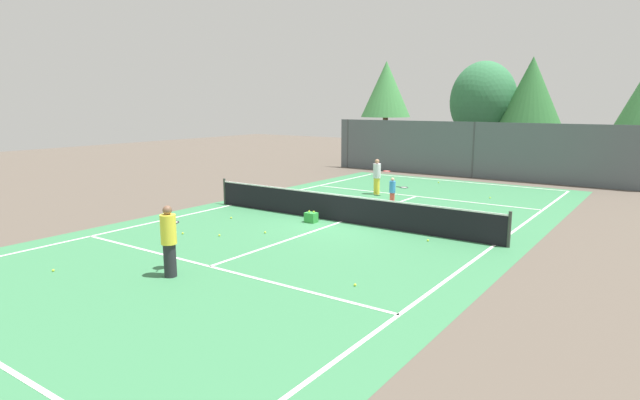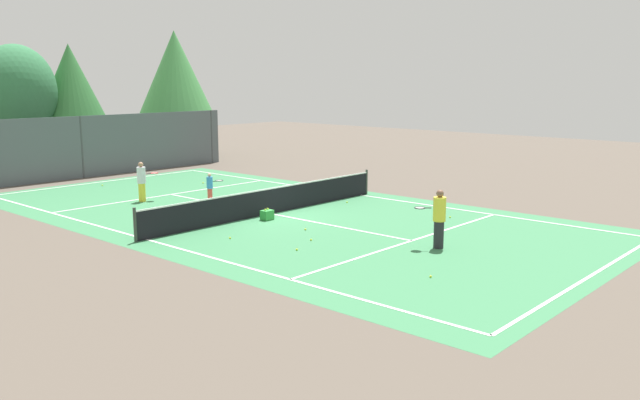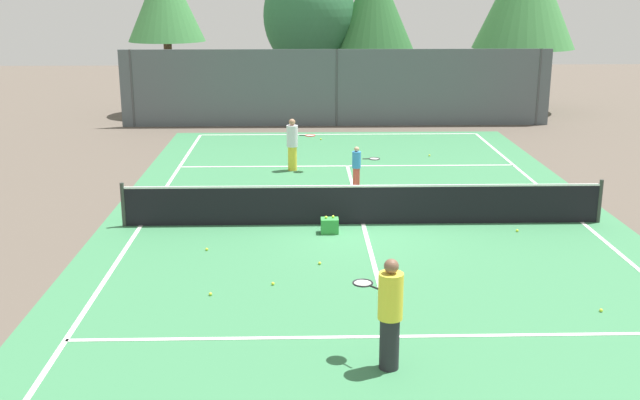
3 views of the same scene
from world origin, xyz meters
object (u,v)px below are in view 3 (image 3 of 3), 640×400
object	(u,v)px
player_0	(293,144)
tennis_ball_4	(429,155)
tennis_ball_7	(207,249)
tennis_ball_3	(273,284)
tennis_ball_0	(601,310)
tennis_ball_9	(321,139)
tennis_ball_6	(210,294)
tennis_ball_1	(517,231)
player_1	(357,166)
tennis_ball_5	(404,212)
tennis_ball_2	(320,263)
ball_crate	(330,226)
player_2	(390,313)

from	to	relation	value
player_0	tennis_ball_4	xyz separation A→B (m)	(4.73, 1.98, -0.83)
tennis_ball_4	tennis_ball_7	xyz separation A→B (m)	(-6.61, -9.75, 0.00)
tennis_ball_4	tennis_ball_7	world-z (taller)	same
tennis_ball_3	tennis_ball_0	bearing A→B (deg)	-13.70
tennis_ball_0	tennis_ball_9	distance (m)	17.00
tennis_ball_6	tennis_ball_9	xyz separation A→B (m)	(2.54, 15.39, 0.00)
tennis_ball_1	tennis_ball_9	bearing A→B (deg)	110.82
player_1	tennis_ball_5	world-z (taller)	player_1
player_1	tennis_ball_1	size ratio (longest dim) A/B	18.07
tennis_ball_2	player_0	bearing A→B (deg)	94.13
player_1	tennis_ball_5	xyz separation A→B (m)	(1.01, -2.87, -0.59)
tennis_ball_7	tennis_ball_0	bearing A→B (deg)	-25.29
ball_crate	tennis_ball_0	xyz separation A→B (m)	(4.75, -4.79, -0.15)
player_1	player_2	bearing A→B (deg)	-91.75
tennis_ball_5	tennis_ball_9	xyz separation A→B (m)	(-1.89, 9.98, 0.00)
tennis_ball_3	tennis_ball_5	bearing A→B (deg)	56.47
tennis_ball_0	tennis_ball_6	xyz separation A→B (m)	(-7.19, 0.96, 0.00)
tennis_ball_4	tennis_ball_5	xyz separation A→B (m)	(-1.81, -6.95, 0.00)
tennis_ball_4	tennis_ball_3	bearing A→B (deg)	-113.11
ball_crate	tennis_ball_5	size ratio (longest dim) A/B	6.45
player_2	tennis_ball_6	size ratio (longest dim) A/B	27.17
tennis_ball_0	tennis_ball_2	distance (m)	5.68
player_0	tennis_ball_2	xyz separation A→B (m)	(0.63, -8.73, -0.83)
player_2	tennis_ball_7	size ratio (longest dim) A/B	27.17
tennis_ball_9	tennis_ball_6	bearing A→B (deg)	-99.37
player_0	player_1	world-z (taller)	player_0
tennis_ball_5	tennis_ball_7	distance (m)	5.56
player_2	tennis_ball_2	world-z (taller)	player_2
ball_crate	tennis_ball_7	size ratio (longest dim) A/B	6.45
player_0	tennis_ball_5	size ratio (longest dim) A/B	25.25
tennis_ball_4	tennis_ball_6	xyz separation A→B (m)	(-6.24, -12.36, 0.00)
ball_crate	tennis_ball_4	world-z (taller)	ball_crate
tennis_ball_9	tennis_ball_3	bearing A→B (deg)	-95.23
player_0	tennis_ball_6	size ratio (longest dim) A/B	25.25
player_2	ball_crate	bearing A→B (deg)	95.43
tennis_ball_0	tennis_ball_1	size ratio (longest dim) A/B	1.00
tennis_ball_0	tennis_ball_3	size ratio (longest dim) A/B	1.00
ball_crate	tennis_ball_3	xyz separation A→B (m)	(-1.25, -3.32, -0.15)
tennis_ball_3	tennis_ball_4	bearing A→B (deg)	66.89
tennis_ball_4	tennis_ball_6	bearing A→B (deg)	-116.78
player_2	tennis_ball_1	world-z (taller)	player_2
tennis_ball_2	ball_crate	bearing A→B (deg)	82.27
tennis_ball_5	tennis_ball_7	size ratio (longest dim) A/B	1.00
tennis_ball_4	tennis_ball_9	size ratio (longest dim) A/B	1.00
ball_crate	tennis_ball_9	xyz separation A→B (m)	(0.11, 11.56, -0.15)
player_0	tennis_ball_6	distance (m)	10.52
player_2	tennis_ball_3	size ratio (longest dim) A/B	27.17
tennis_ball_1	tennis_ball_7	xyz separation A→B (m)	(-7.32, -1.17, 0.00)
tennis_ball_6	tennis_ball_5	bearing A→B (deg)	50.69
tennis_ball_0	tennis_ball_7	xyz separation A→B (m)	(-7.55, 3.57, 0.00)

